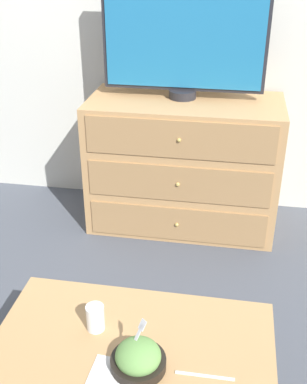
% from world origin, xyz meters
% --- Properties ---
extents(ground_plane, '(12.00, 12.00, 0.00)m').
position_xyz_m(ground_plane, '(0.00, 0.00, 0.00)').
color(ground_plane, '#474C56').
extents(wall_back, '(12.00, 0.05, 2.60)m').
position_xyz_m(wall_back, '(0.00, 0.03, 1.30)').
color(wall_back, silver).
rests_on(wall_back, ground_plane).
extents(dresser, '(1.15, 0.57, 0.82)m').
position_xyz_m(dresser, '(0.04, -0.31, 0.41)').
color(dresser, tan).
rests_on(dresser, ground_plane).
extents(tv, '(0.94, 0.16, 0.70)m').
position_xyz_m(tv, '(0.02, -0.26, 1.18)').
color(tv, '#232328').
rests_on(tv, dresser).
extents(coffee_table, '(1.00, 0.58, 0.41)m').
position_xyz_m(coffee_table, '(0.04, -1.82, 0.36)').
color(coffee_table, tan).
rests_on(coffee_table, ground_plane).
extents(takeout_bowl, '(0.19, 0.19, 0.16)m').
position_xyz_m(takeout_bowl, '(0.08, -1.92, 0.45)').
color(takeout_bowl, black).
rests_on(takeout_bowl, coffee_table).
extents(drink_cup, '(0.07, 0.07, 0.10)m').
position_xyz_m(drink_cup, '(-0.11, -1.77, 0.45)').
color(drink_cup, beige).
rests_on(drink_cup, coffee_table).
extents(napkin, '(0.18, 0.18, 0.00)m').
position_xyz_m(napkin, '(0.01, -1.98, 0.41)').
color(napkin, white).
rests_on(napkin, coffee_table).
extents(knife, '(0.19, 0.01, 0.01)m').
position_xyz_m(knife, '(0.30, -1.92, 0.41)').
color(knife, silver).
rests_on(knife, coffee_table).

